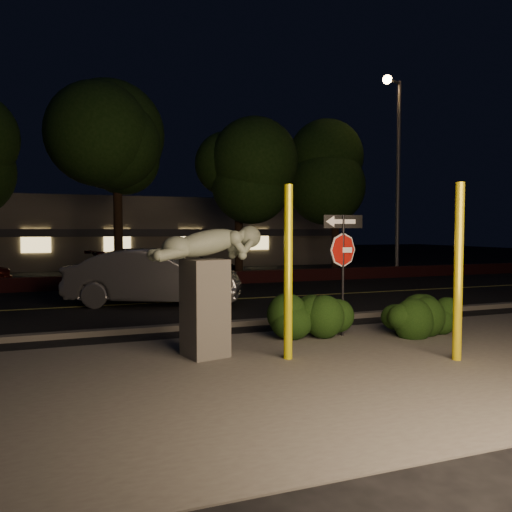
{
  "coord_description": "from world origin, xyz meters",
  "views": [
    {
      "loc": [
        -4.21,
        -7.66,
        2.16
      ],
      "look_at": [
        -0.56,
        2.3,
        1.6
      ],
      "focal_mm": 35.0,
      "sensor_mm": 36.0,
      "label": 1
    }
  ],
  "objects": [
    {
      "name": "ground",
      "position": [
        0.0,
        10.0,
        0.0
      ],
      "size": [
        90.0,
        90.0,
        0.0
      ],
      "primitive_type": "plane",
      "color": "black",
      "rests_on": "ground"
    },
    {
      "name": "patio",
      "position": [
        0.0,
        -1.0,
        0.01
      ],
      "size": [
        14.0,
        6.0,
        0.02
      ],
      "primitive_type": "cube",
      "color": "#4C4944",
      "rests_on": "ground"
    },
    {
      "name": "road",
      "position": [
        0.0,
        7.0,
        0.01
      ],
      "size": [
        80.0,
        8.0,
        0.01
      ],
      "primitive_type": "cube",
      "color": "black",
      "rests_on": "ground"
    },
    {
      "name": "lane_marking",
      "position": [
        0.0,
        7.0,
        0.02
      ],
      "size": [
        80.0,
        0.12,
        0.0
      ],
      "primitive_type": "cube",
      "color": "#C5C24E",
      "rests_on": "road"
    },
    {
      "name": "curb",
      "position": [
        0.0,
        2.9,
        0.06
      ],
      "size": [
        80.0,
        0.25,
        0.12
      ],
      "primitive_type": "cube",
      "color": "#4C4944",
      "rests_on": "ground"
    },
    {
      "name": "brick_wall",
      "position": [
        0.0,
        11.3,
        0.25
      ],
      "size": [
        40.0,
        0.35,
        0.5
      ],
      "primitive_type": "cube",
      "color": "#451617",
      "rests_on": "ground"
    },
    {
      "name": "parking_lot",
      "position": [
        0.0,
        17.0,
        0.01
      ],
      "size": [
        40.0,
        12.0,
        0.01
      ],
      "primitive_type": "cube",
      "color": "black",
      "rests_on": "ground"
    },
    {
      "name": "building",
      "position": [
        0.0,
        24.99,
        2.0
      ],
      "size": [
        22.0,
        10.2,
        4.0
      ],
      "color": "#696054",
      "rests_on": "ground"
    },
    {
      "name": "tree_far_b",
      "position": [
        -2.5,
        13.2,
        6.05
      ],
      "size": [
        5.2,
        5.2,
        8.41
      ],
      "color": "black",
      "rests_on": "ground"
    },
    {
      "name": "tree_far_c",
      "position": [
        2.5,
        12.8,
        5.66
      ],
      "size": [
        4.8,
        4.8,
        7.84
      ],
      "color": "black",
      "rests_on": "ground"
    },
    {
      "name": "tree_far_d",
      "position": [
        7.5,
        13.3,
        5.42
      ],
      "size": [
        4.4,
        4.4,
        7.42
      ],
      "color": "black",
      "rests_on": "ground"
    },
    {
      "name": "yellow_pole_left",
      "position": [
        -0.9,
        -0.17,
        1.45
      ],
      "size": [
        0.14,
        0.14,
        2.9
      ],
      "primitive_type": "cylinder",
      "color": "yellow",
      "rests_on": "ground"
    },
    {
      "name": "yellow_pole_right",
      "position": [
        1.68,
        -1.19,
        1.46
      ],
      "size": [
        0.15,
        0.15,
        2.93
      ],
      "primitive_type": "cylinder",
      "color": "yellow",
      "rests_on": "ground"
    },
    {
      "name": "signpost",
      "position": [
        0.87,
        1.12,
        1.75
      ],
      "size": [
        0.83,
        0.12,
        2.46
      ],
      "rotation": [
        0.0,
        0.0,
        -0.09
      ],
      "color": "black",
      "rests_on": "ground"
    },
    {
      "name": "sculpture",
      "position": [
        -2.11,
        0.49,
        1.37
      ],
      "size": [
        2.08,
        1.01,
        2.23
      ],
      "rotation": [
        0.0,
        0.0,
        0.25
      ],
      "color": "#4C4944",
      "rests_on": "ground"
    },
    {
      "name": "hedge_center",
      "position": [
        0.34,
        1.18,
        0.5
      ],
      "size": [
        2.03,
        1.12,
        1.01
      ],
      "primitive_type": "ellipsoid",
      "rotation": [
        0.0,
        0.0,
        0.11
      ],
      "color": "black",
      "rests_on": "ground"
    },
    {
      "name": "hedge_right",
      "position": [
        2.3,
        0.71,
        0.52
      ],
      "size": [
        1.72,
        1.15,
        1.03
      ],
      "primitive_type": "ellipsoid",
      "rotation": [
        0.0,
        0.0,
        -0.21
      ],
      "color": "black",
      "rests_on": "ground"
    },
    {
      "name": "hedge_far_right",
      "position": [
        3.07,
        0.84,
        0.44
      ],
      "size": [
        1.29,
        0.81,
        0.89
      ],
      "primitive_type": "ellipsoid",
      "rotation": [
        0.0,
        0.0,
        0.01
      ],
      "color": "black",
      "rests_on": "ground"
    },
    {
      "name": "streetlight",
      "position": [
        9.6,
        11.53,
        5.31
      ],
      "size": [
        1.25,
        0.73,
        8.93
      ],
      "rotation": [
        0.0,
        0.0,
        0.43
      ],
      "color": "#505055",
      "rests_on": "ground"
    },
    {
      "name": "silver_sedan",
      "position": [
        -2.05,
        6.66,
        0.8
      ],
      "size": [
        5.14,
        3.48,
        1.6
      ],
      "primitive_type": "imported",
      "rotation": [
        0.0,
        0.0,
        1.16
      ],
      "color": "#A9AAAE",
      "rests_on": "ground"
    },
    {
      "name": "parked_car_darkred",
      "position": [
        -1.33,
        14.36,
        0.68
      ],
      "size": [
        5.04,
        3.18,
        1.36
      ],
      "primitive_type": "imported",
      "rotation": [
        0.0,
        0.0,
        1.86
      ],
      "color": "#390B10",
      "rests_on": "ground"
    },
    {
      "name": "parked_car_dark",
      "position": [
        0.8,
        14.5,
        0.59
      ],
      "size": [
        4.51,
        2.63,
        1.18
      ],
      "primitive_type": "imported",
      "rotation": [
        0.0,
        0.0,
        1.4
      ],
      "color": "black",
      "rests_on": "ground"
    }
  ]
}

